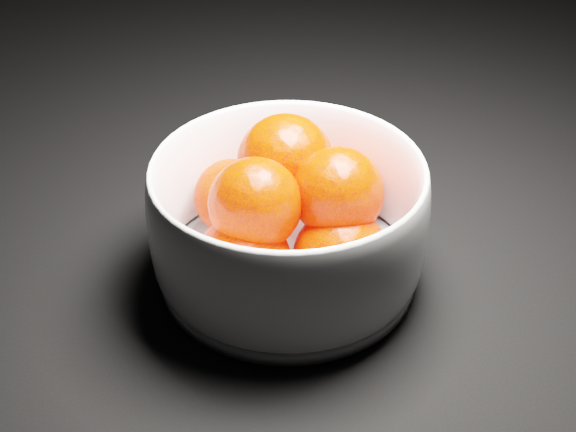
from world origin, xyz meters
name	(u,v)px	position (x,y,z in m)	size (l,w,h in m)	color
bowl	(288,222)	(0.25, -0.25, 0.05)	(0.21, 0.21, 0.10)	white
orange_pile	(294,208)	(0.25, -0.25, 0.06)	(0.18, 0.17, 0.11)	#FF1D00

